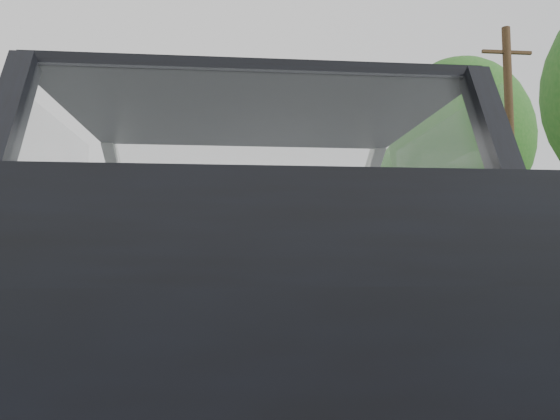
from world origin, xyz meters
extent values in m
plane|color=black|center=(0.00, 0.00, 0.00)|extent=(140.00, 140.00, 0.00)
cube|color=black|center=(0.00, 0.00, 0.72)|extent=(1.80, 4.00, 1.45)
cube|color=black|center=(0.00, 0.62, 0.85)|extent=(1.58, 0.45, 0.30)
cube|color=#232328|center=(-0.40, -0.29, 0.88)|extent=(0.50, 0.72, 0.42)
cube|color=#232328|center=(0.40, -0.29, 0.88)|extent=(0.50, 0.72, 0.42)
torus|color=black|center=(-0.40, 0.33, 0.92)|extent=(0.36, 0.36, 0.04)
ellipsoid|color=gray|center=(0.34, 0.67, 1.09)|extent=(0.61, 0.21, 0.27)
cube|color=gray|center=(4.30, 10.00, 0.58)|extent=(0.05, 90.00, 0.32)
imported|color=silver|center=(-0.38, 17.53, 0.79)|extent=(2.15, 4.89, 1.58)
cube|color=#1F6A33|center=(6.96, 17.66, 1.29)|extent=(0.27, 1.03, 2.57)
cylinder|color=brown|center=(8.66, 13.19, 4.08)|extent=(0.35, 0.35, 8.16)
camera|label=1|loc=(-0.10, -2.89, 0.74)|focal=35.00mm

